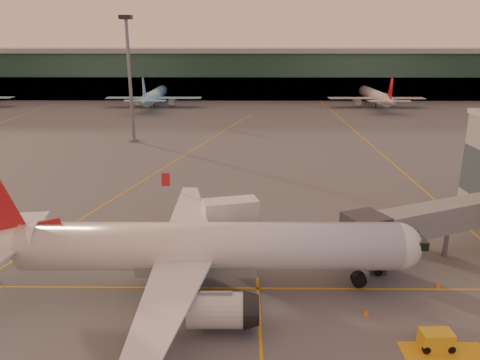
{
  "coord_description": "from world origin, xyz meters",
  "views": [
    {
      "loc": [
        3.8,
        -31.99,
        21.47
      ],
      "look_at": [
        3.22,
        21.65,
        5.0
      ],
      "focal_mm": 35.0,
      "sensor_mm": 36.0,
      "label": 1
    }
  ],
  "objects_px": {
    "catering_truck": "(231,217)",
    "pushback_tug": "(401,240)",
    "main_airplane": "(195,248)",
    "gpu_cart": "(436,340)"
  },
  "relations": [
    {
      "from": "catering_truck",
      "to": "pushback_tug",
      "type": "xyz_separation_m",
      "value": [
        18.19,
        -1.75,
        -1.88
      ]
    },
    {
      "from": "main_airplane",
      "to": "gpu_cart",
      "type": "height_order",
      "value": "main_airplane"
    },
    {
      "from": "catering_truck",
      "to": "gpu_cart",
      "type": "height_order",
      "value": "catering_truck"
    },
    {
      "from": "catering_truck",
      "to": "gpu_cart",
      "type": "xyz_separation_m",
      "value": [
        15.23,
        -18.85,
        -1.94
      ]
    },
    {
      "from": "gpu_cart",
      "to": "main_airplane",
      "type": "bearing_deg",
      "value": 153.09
    },
    {
      "from": "catering_truck",
      "to": "pushback_tug",
      "type": "bearing_deg",
      "value": -19.98
    },
    {
      "from": "main_airplane",
      "to": "gpu_cart",
      "type": "bearing_deg",
      "value": -24.75
    },
    {
      "from": "catering_truck",
      "to": "gpu_cart",
      "type": "distance_m",
      "value": 24.31
    },
    {
      "from": "catering_truck",
      "to": "gpu_cart",
      "type": "bearing_deg",
      "value": -65.56
    },
    {
      "from": "main_airplane",
      "to": "pushback_tug",
      "type": "height_order",
      "value": "main_airplane"
    }
  ]
}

